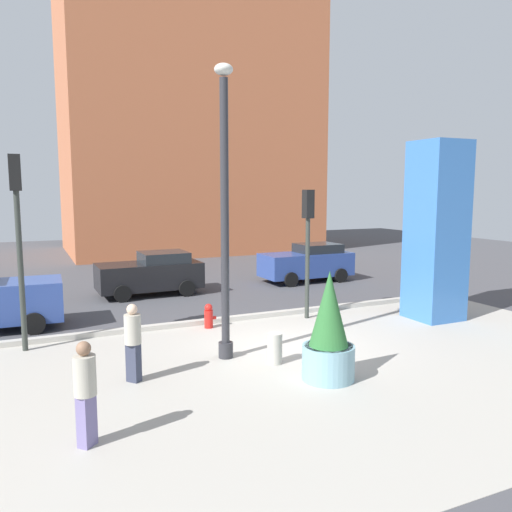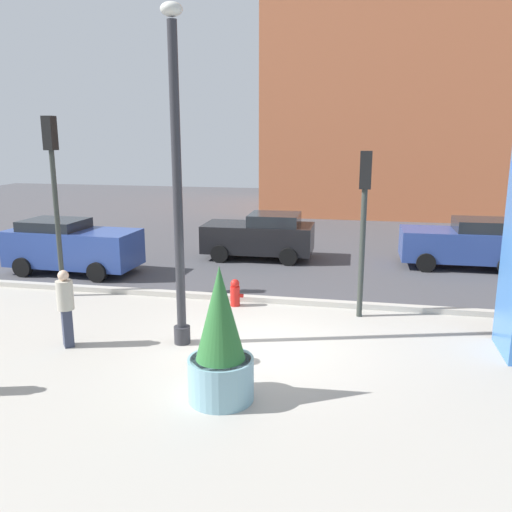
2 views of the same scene
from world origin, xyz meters
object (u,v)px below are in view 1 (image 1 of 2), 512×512
Objects in this scene: traffic_light_corner at (308,231)px; pedestrian_on_sidewalk at (133,339)px; art_pillar_blue at (436,231)px; lamp_post at (225,219)px; traffic_light_far_side at (18,221)px; car_intersection at (151,273)px; car_curb_west at (307,263)px; fire_hydrant at (209,316)px; potted_plant_mid_plaza at (329,334)px; pedestrian_by_curb at (85,388)px; concrete_bollard at (275,349)px.

traffic_light_corner is 2.41× the size of pedestrian_on_sidewalk.
pedestrian_on_sidewalk is (-9.92, -1.52, -1.88)m from art_pillar_blue.
lamp_post is 1.40× the size of traffic_light_far_side.
car_curb_west is at bearing 0.25° from car_intersection.
car_curb_west reaches higher than car_intersection.
lamp_post is at bearing -100.81° from fire_hydrant.
fire_hydrant is (0.53, 2.79, -3.07)m from lamp_post.
potted_plant_mid_plaza is at bearing -118.19° from car_curb_west.
potted_plant_mid_plaza is at bearing -56.58° from lamp_post.
art_pillar_blue is at bearing 19.89° from pedestrian_by_curb.
pedestrian_on_sidewalk is at bearing -130.29° from fire_hydrant.
potted_plant_mid_plaza is 3.23× the size of concrete_bollard.
traffic_light_corner reaches higher than car_curb_west.
potted_plant_mid_plaza is (1.51, -2.30, -2.40)m from lamp_post.
car_curb_west reaches higher than fire_hydrant.
art_pillar_blue reaches higher than pedestrian_by_curb.
pedestrian_by_curb is (-3.63, -3.17, -2.46)m from lamp_post.
art_pillar_blue is 2.34× the size of potted_plant_mid_plaza.
traffic_light_corner is 9.62m from pedestrian_by_curb.
car_curb_west is (7.20, 0.03, 0.01)m from car_intersection.
concrete_bollard is 0.15× the size of traffic_light_far_side.
lamp_post reaches higher than car_intersection.
lamp_post is at bearing 15.32° from pedestrian_on_sidewalk.
car_curb_west is (5.80, 10.83, -0.18)m from potted_plant_mid_plaza.
traffic_light_far_side is at bearing -178.98° from fire_hydrant.
fire_hydrant is 0.43× the size of pedestrian_on_sidewalk.
car_intersection is 2.31× the size of pedestrian_by_curb.
potted_plant_mid_plaza is at bearing -82.61° from car_intersection.
lamp_post is at bearing -90.77° from car_intersection.
lamp_post is 5.27m from traffic_light_far_side.
pedestrian_on_sidewalk is at bearing 63.65° from pedestrian_by_curb.
traffic_light_far_side is 13.44m from car_curb_west.
art_pillar_blue reaches higher than potted_plant_mid_plaza.
car_intersection is (-7.42, 7.63, -1.98)m from art_pillar_blue.
concrete_bollard is 0.18× the size of traffic_light_corner.
art_pillar_blue is 12.02m from pedestrian_by_curb.
art_pillar_blue is 3.23× the size of pedestrian_by_curb.
pedestrian_by_curb is at bearing -170.35° from potted_plant_mid_plaza.
concrete_bollard is 7.16m from traffic_light_far_side.
fire_hydrant is 0.15× the size of traffic_light_far_side.
fire_hydrant is 7.30m from pedestrian_by_curb.
traffic_light_far_side reaches higher than car_intersection.
traffic_light_far_side is 6.40m from pedestrian_by_curb.
fire_hydrant is at bearing 164.67° from art_pillar_blue.
traffic_light_far_side reaches higher than potted_plant_mid_plaza.
traffic_light_corner is at bearing -0.65° from traffic_light_far_side.
car_intersection is at bearing 122.22° from traffic_light_corner.
lamp_post reaches higher than fire_hydrant.
concrete_bollard is 5.12m from pedestrian_by_curb.
potted_plant_mid_plaza is 8.17m from traffic_light_far_side.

